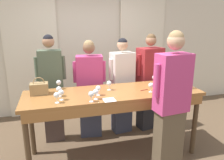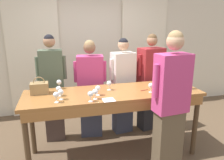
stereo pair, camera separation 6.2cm
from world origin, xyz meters
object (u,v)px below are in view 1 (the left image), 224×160
wine_glass_back_right (59,83)px  guest_olive_jacket (52,88)px  wine_glass_center_right (61,93)px  guest_pink_top (90,89)px  wine_bottle (187,80)px  wine_glass_by_handbag (175,75)px  handbag (39,88)px  wine_glass_near_host (59,89)px  guest_striped_shirt (149,83)px  tasting_bar (114,100)px  wine_glass_by_bottle (57,95)px  guest_cream_sweater (122,86)px  wine_glass_front_left (96,92)px  wine_glass_back_mid (151,85)px  wine_glass_back_left (91,94)px  host_pouring (171,105)px  wine_glass_front_mid (98,89)px  wine_glass_front_right (174,83)px  wine_glass_center_left (109,84)px  wine_glass_center_mid (154,78)px

wine_glass_back_right → guest_olive_jacket: bearing=107.6°
wine_glass_center_right → guest_pink_top: bearing=58.2°
wine_bottle → wine_glass_by_handbag: bearing=80.2°
handbag → wine_glass_near_host: handbag is taller
guest_striped_shirt → tasting_bar: bearing=-141.4°
tasting_bar → wine_glass_center_right: (-0.73, -0.12, 0.21)m
wine_glass_by_bottle → guest_striped_shirt: (1.64, 0.89, -0.21)m
guest_pink_top → guest_cream_sweater: bearing=-0.0°
wine_glass_front_left → wine_glass_back_mid: (0.80, 0.08, 0.00)m
wine_glass_back_left → wine_glass_by_bottle: bearing=169.9°
host_pouring → wine_glass_back_mid: bearing=97.6°
wine_glass_front_mid → wine_glass_front_right: same height
guest_striped_shirt → host_pouring: size_ratio=0.94×
wine_glass_back_mid → wine_glass_back_right: bearing=158.6°
wine_glass_center_left → guest_pink_top: (-0.19, 0.57, -0.25)m
wine_bottle → guest_striped_shirt: size_ratio=0.19×
wine_glass_back_left → wine_glass_back_right: (-0.37, 0.64, -0.00)m
wine_glass_front_left → wine_glass_by_bottle: size_ratio=1.00×
wine_bottle → wine_glass_front_right: (-0.21, 0.01, -0.03)m
wine_glass_front_left → guest_cream_sweater: bearing=54.3°
wine_glass_near_host → wine_glass_by_handbag: bearing=9.5°
wine_glass_center_right → wine_glass_near_host: size_ratio=1.00×
wine_glass_back_mid → wine_glass_back_right: 1.33m
wine_glass_center_right → wine_glass_by_handbag: same height
wine_glass_by_handbag → wine_glass_front_mid: bearing=-163.4°
handbag → host_pouring: size_ratio=0.13×
wine_glass_front_right → wine_glass_by_bottle: 1.66m
tasting_bar → wine_glass_back_left: wine_glass_back_left is taller
handbag → wine_glass_front_left: 0.81m
handbag → wine_glass_center_mid: 1.75m
wine_glass_center_left → wine_glass_back_left: bearing=-129.9°
wine_glass_center_mid → guest_cream_sweater: size_ratio=0.08×
tasting_bar → wine_glass_front_right: size_ratio=18.23×
wine_glass_front_left → wine_glass_back_left: (-0.07, -0.07, 0.00)m
wine_glass_center_mid → guest_cream_sweater: (-0.40, 0.43, -0.24)m
wine_glass_front_right → guest_pink_top: 1.38m
tasting_bar → guest_olive_jacket: 1.09m
guest_pink_top → tasting_bar: bearing=-71.7°
wine_glass_front_right → wine_glass_back_mid: same height
wine_bottle → host_pouring: size_ratio=0.18×
wine_glass_front_right → wine_bottle: bearing=-2.0°
handbag → wine_glass_front_left: (0.70, -0.40, 0.01)m
wine_glass_center_right → guest_cream_sweater: 1.36m
handbag → wine_glass_near_host: size_ratio=1.76×
handbag → guest_striped_shirt: size_ratio=0.14×
tasting_bar → wine_glass_center_left: bearing=109.6°
host_pouring → wine_glass_by_bottle: bearing=164.4°
wine_bottle → wine_glass_center_mid: bearing=132.9°
wine_glass_front_mid → handbag: bearing=161.1°
wine_glass_by_bottle → guest_olive_jacket: (-0.06, 0.89, -0.18)m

